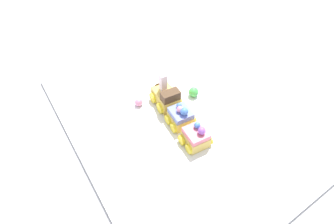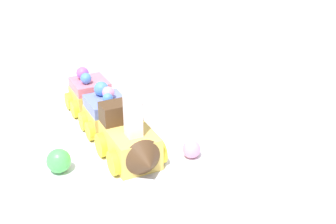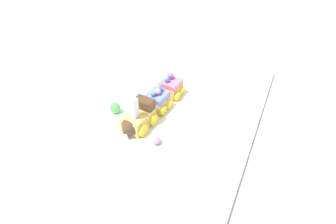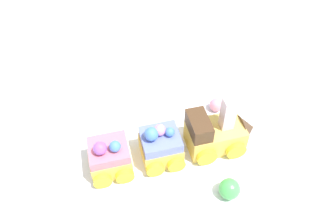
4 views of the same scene
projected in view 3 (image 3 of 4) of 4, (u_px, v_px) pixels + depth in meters
name	position (u px, v px, depth m)	size (l,w,h in m)	color
ground_plane	(165.00, 120.00, 0.72)	(10.00, 10.00, 0.00)	#B2B2B7
display_board	(165.00, 119.00, 0.72)	(0.74, 0.47, 0.01)	white
cake_train_locomotive	(137.00, 119.00, 0.67)	(0.11, 0.08, 0.10)	#E0BC56
cake_car_blueberry	(157.00, 100.00, 0.73)	(0.07, 0.07, 0.07)	#E0BC56
cake_car_strawberry	(171.00, 87.00, 0.78)	(0.07, 0.07, 0.07)	#E0BC56
gumball_pink	(156.00, 140.00, 0.63)	(0.02, 0.02, 0.02)	pink
gumball_green	(115.00, 108.00, 0.72)	(0.03, 0.03, 0.03)	#4CBC56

